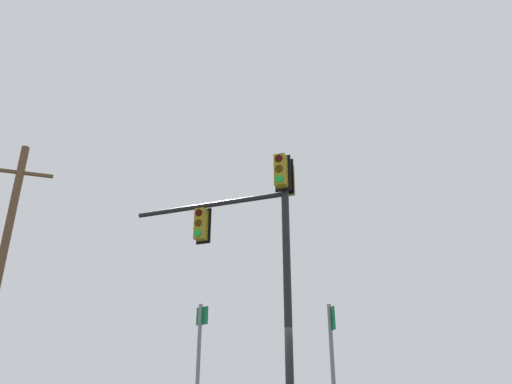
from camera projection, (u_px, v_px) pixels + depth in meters
signal_mast_assembly at (261, 231)px, 12.38m from camera, size 4.34×2.98×7.05m
utility_pole_wooden at (0, 267)px, 16.83m from camera, size 0.84×2.32×10.06m
route_sign_primary at (199, 365)px, 8.19m from camera, size 0.32×0.11×2.61m
route_sign_secondary at (333, 365)px, 7.67m from camera, size 0.28×0.19×2.52m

